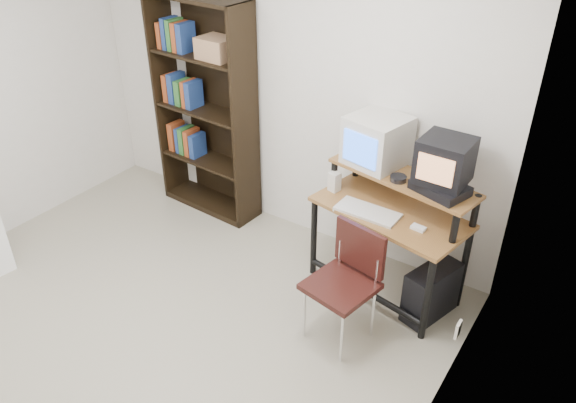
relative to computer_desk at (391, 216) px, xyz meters
The scene contains 16 objects.
floor 2.16m from the computer_desk, 127.75° to the right, with size 4.00×4.00×0.01m, color #A39C87.
back_wall 1.45m from the computer_desk, 163.10° to the left, with size 4.00×0.01×2.60m, color silver.
right_wall 1.89m from the computer_desk, 65.26° to the right, with size 0.01×4.00×2.60m, color silver.
computer_desk is the anchor object (origin of this frame).
crt_monitor 0.57m from the computer_desk, 143.98° to the left, with size 0.47×0.48×0.38m.
vcr 0.46m from the computer_desk, ahead, with size 0.36×0.26×0.08m, color black.
crt_tv 0.62m from the computer_desk, 10.49° to the left, with size 0.34×0.35×0.32m.
cd_spindle 0.31m from the computer_desk, 25.24° to the left, with size 0.12×0.12×0.05m, color #26262B.
keyboard 0.20m from the computer_desk, 133.41° to the right, with size 0.47×0.21×0.04m, color beige.
mousepad 0.30m from the computer_desk, 31.30° to the right, with size 0.22×0.18×0.01m, color black.
mouse 0.30m from the computer_desk, 27.66° to the right, with size 0.10×0.06×0.03m, color white.
desk_speaker 0.52m from the computer_desk, behind, with size 0.08×0.07×0.17m, color beige.
pc_tower 0.64m from the computer_desk, 13.64° to the right, with size 0.20×0.45×0.42m, color black.
school_chair 0.63m from the computer_desk, 92.81° to the right, with size 0.50×0.50×0.85m.
bookshelf 2.02m from the computer_desk, behind, with size 1.02×0.40×2.01m.
wall_outlet 0.95m from the computer_desk, 32.58° to the right, with size 0.02×0.08×0.12m, color beige.
Camera 1 is at (2.55, -1.74, 2.95)m, focal length 35.00 mm.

